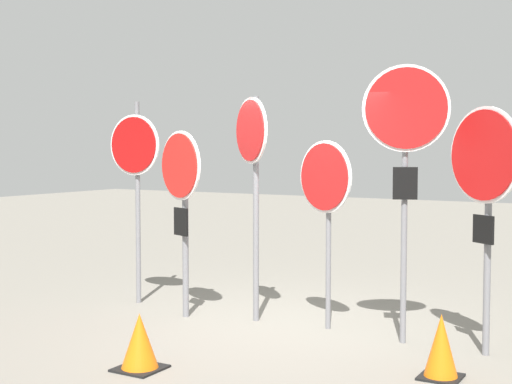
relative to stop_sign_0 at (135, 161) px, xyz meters
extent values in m
plane|color=gray|center=(2.14, -0.17, -1.80)|extent=(40.00, 40.00, 0.00)
cylinder|color=slate|center=(0.00, 0.05, -0.53)|extent=(0.06, 0.06, 2.53)
cylinder|color=white|center=(0.00, -0.01, 0.19)|extent=(0.75, 0.03, 0.75)
cylinder|color=#AD0F0F|center=(0.00, -0.03, 0.19)|extent=(0.69, 0.03, 0.69)
cylinder|color=slate|center=(0.96, -0.27, -0.75)|extent=(0.07, 0.07, 2.10)
cylinder|color=white|center=(0.94, -0.32, -0.05)|extent=(0.75, 0.32, 0.80)
cylinder|color=red|center=(0.93, -0.34, -0.05)|extent=(0.69, 0.29, 0.74)
cube|color=black|center=(0.94, -0.32, -0.69)|extent=(0.26, 0.12, 0.32)
cylinder|color=slate|center=(1.76, -0.02, -0.53)|extent=(0.07, 0.07, 2.53)
cylinder|color=white|center=(1.73, -0.07, 0.35)|extent=(0.63, 0.43, 0.74)
cylinder|color=red|center=(1.72, -0.09, 0.35)|extent=(0.58, 0.40, 0.68)
cylinder|color=slate|center=(2.62, 0.06, -0.85)|extent=(0.06, 0.06, 1.91)
cylinder|color=white|center=(2.60, 0.01, -0.15)|extent=(0.73, 0.31, 0.78)
cylinder|color=red|center=(2.59, -0.01, -0.15)|extent=(0.67, 0.29, 0.72)
cylinder|color=slate|center=(3.50, -0.08, -0.53)|extent=(0.06, 0.06, 2.55)
cylinder|color=white|center=(3.52, -0.13, 0.54)|extent=(0.79, 0.36, 0.86)
cylinder|color=red|center=(3.53, -0.14, 0.54)|extent=(0.74, 0.34, 0.80)
cube|color=black|center=(3.52, -0.13, -0.19)|extent=(0.23, 0.12, 0.32)
cylinder|color=slate|center=(4.32, -0.10, -0.68)|extent=(0.07, 0.07, 2.25)
cylinder|color=white|center=(4.29, -0.15, 0.09)|extent=(0.76, 0.53, 0.90)
cylinder|color=red|center=(4.28, -0.16, 0.09)|extent=(0.71, 0.50, 0.84)
cube|color=black|center=(4.29, -0.15, -0.61)|extent=(0.23, 0.16, 0.27)
cube|color=black|center=(4.14, -0.99, -1.79)|extent=(0.34, 0.34, 0.02)
cone|color=orange|center=(4.14, -0.99, -1.52)|extent=(0.28, 0.28, 0.53)
cube|color=black|center=(1.78, -2.10, -1.79)|extent=(0.39, 0.39, 0.02)
cone|color=orange|center=(1.78, -2.10, -1.54)|extent=(0.33, 0.33, 0.48)
camera|label=1|loc=(5.78, -6.91, 0.14)|focal=50.00mm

